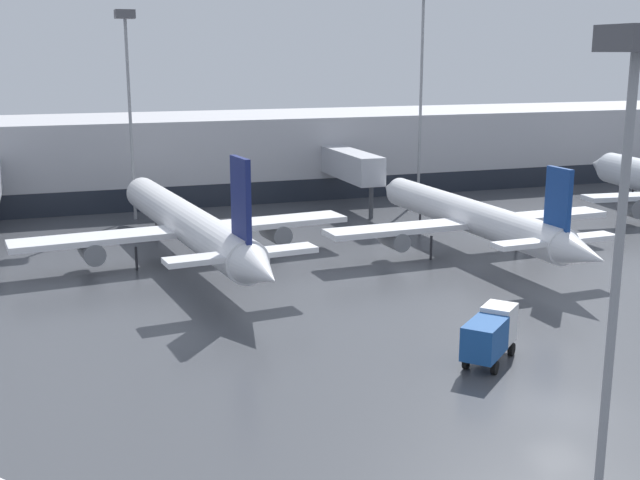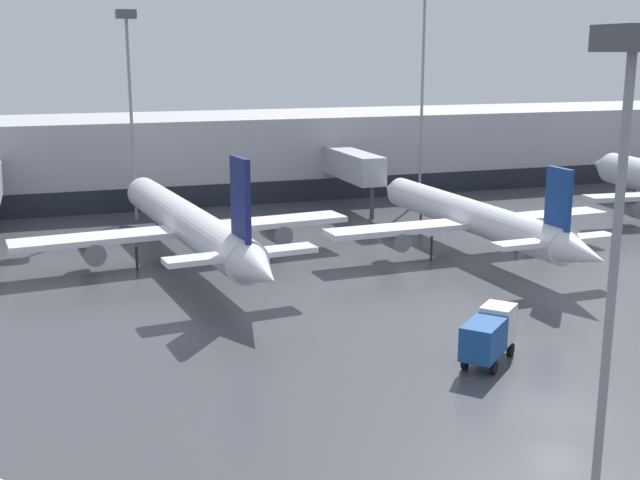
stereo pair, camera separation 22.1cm
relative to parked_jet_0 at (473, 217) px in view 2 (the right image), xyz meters
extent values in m
plane|color=#424449|center=(-10.76, -27.05, -3.01)|extent=(320.00, 320.00, 0.00)
cube|color=#B2B2B7|center=(-10.76, 34.95, 1.49)|extent=(160.00, 16.00, 9.00)
cube|color=#1E232D|center=(-10.76, 26.90, -1.81)|extent=(156.80, 0.10, 2.40)
cube|color=#A8AAB2|center=(-2.20, 21.05, 1.59)|extent=(2.60, 11.79, 2.80)
cylinder|color=#3F4247|center=(-2.20, 15.76, -1.41)|extent=(0.44, 0.44, 3.20)
cylinder|color=white|center=(-0.03, 0.74, 0.07)|extent=(3.74, 24.32, 2.61)
cone|color=white|center=(-0.66, 14.28, 0.07)|extent=(2.61, 2.99, 2.48)
cone|color=white|center=(0.62, -13.32, 0.07)|extent=(2.53, 4.03, 2.35)
cube|color=white|center=(-0.01, 0.14, -0.45)|extent=(25.00, 3.86, 0.44)
cube|color=white|center=(0.48, -10.39, 0.33)|extent=(9.52, 1.95, 0.35)
cube|color=navy|center=(0.48, -10.39, 3.11)|extent=(0.47, 2.45, 4.50)
cylinder|color=slate|center=(-6.97, -0.19, -1.24)|extent=(1.57, 3.04, 1.44)
cylinder|color=slate|center=(6.96, 0.46, -1.24)|extent=(1.57, 3.04, 1.44)
cylinder|color=#2D2D33|center=(-0.40, 8.61, -2.06)|extent=(0.20, 0.20, 1.91)
cylinder|color=#2D2D33|center=(-3.96, -0.65, -2.06)|extent=(0.20, 0.20, 1.91)
cylinder|color=#2D2D33|center=(4.00, -0.28, -2.06)|extent=(0.20, 0.20, 1.91)
cylinder|color=white|center=(-22.17, 5.59, 0.11)|extent=(5.96, 28.70, 2.91)
cone|color=white|center=(-23.88, 21.38, 0.11)|extent=(3.09, 3.48, 2.77)
cone|color=white|center=(-20.40, -10.77, 0.11)|extent=(3.07, 4.62, 2.62)
cube|color=white|center=(-22.09, 4.88, -0.47)|extent=(26.31, 5.91, 0.44)
cube|color=white|center=(-20.76, -7.47, 0.40)|extent=(10.06, 2.80, 0.35)
cube|color=navy|center=(-20.76, -7.47, 3.79)|extent=(0.66, 2.83, 5.62)
cylinder|color=slate|center=(-29.37, 4.10, -1.35)|extent=(1.96, 3.59, 1.60)
cylinder|color=slate|center=(-14.82, 5.67, -1.35)|extent=(1.96, 3.59, 1.60)
cylinder|color=#2D2D33|center=(-23.17, 14.82, -2.10)|extent=(0.20, 0.20, 1.81)
cylinder|color=#2D2D33|center=(-26.17, 3.72, -2.10)|extent=(0.20, 0.20, 1.81)
cylinder|color=#2D2D33|center=(-17.86, 4.62, -2.10)|extent=(0.20, 0.20, 1.81)
cone|color=silver|center=(27.82, 19.86, 0.39)|extent=(3.57, 4.01, 3.16)
cylinder|color=slate|center=(19.85, 4.84, -1.29)|extent=(2.11, 2.67, 1.83)
cylinder|color=#2D2D33|center=(27.06, 13.40, -2.06)|extent=(0.20, 0.20, 1.90)
cube|color=#19478C|center=(-11.51, -21.59, -1.42)|extent=(3.30, 3.19, 1.78)
cube|color=silver|center=(-9.74, -20.03, -1.29)|extent=(2.39, 2.37, 2.03)
cylinder|color=black|center=(-10.19, -19.42, -2.66)|extent=(0.69, 0.65, 0.70)
cylinder|color=black|center=(-9.19, -20.54, -2.66)|extent=(0.69, 0.65, 0.70)
cylinder|color=black|center=(-12.40, -21.38, -2.66)|extent=(0.69, 0.65, 0.70)
cylinder|color=black|center=(-11.40, -22.50, -2.66)|extent=(0.69, 0.65, 0.70)
cylinder|color=gray|center=(6.17, 22.50, 7.82)|extent=(0.30, 0.30, 21.66)
cylinder|color=gray|center=(-15.25, -35.39, 4.92)|extent=(0.30, 0.30, 15.85)
cube|color=#4C4C51|center=(-15.25, -35.39, 13.25)|extent=(1.80, 1.80, 0.80)
cylinder|color=gray|center=(-24.08, 23.09, 6.47)|extent=(0.30, 0.30, 18.96)
cube|color=#4C4C51|center=(-24.08, 23.09, 16.35)|extent=(1.80, 1.80, 0.80)
camera|label=1|loc=(-32.16, -55.44, 12.81)|focal=45.00mm
camera|label=2|loc=(-31.95, -55.51, 12.81)|focal=45.00mm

